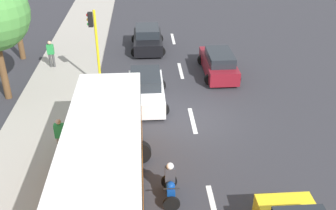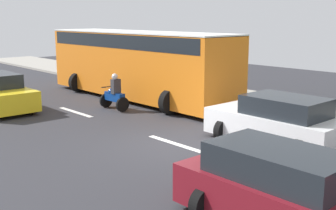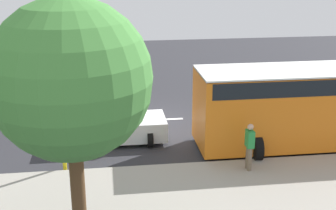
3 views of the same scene
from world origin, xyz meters
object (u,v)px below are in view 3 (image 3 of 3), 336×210
(car_yellow_cab, at_px, (312,85))
(motorcycle, at_px, (281,112))
(car_maroon, at_px, (43,96))
(traffic_light_corner, at_px, (59,93))
(city_bus, at_px, (336,100))
(pedestrian_by_tree, at_px, (249,145))
(street_tree_center, at_px, (70,80))
(car_white, at_px, (112,125))

(car_yellow_cab, height_order, motorcycle, motorcycle)
(car_maroon, bearing_deg, traffic_light_corner, 11.98)
(car_maroon, height_order, city_bus, city_bus)
(pedestrian_by_tree, distance_m, traffic_light_corner, 6.72)
(pedestrian_by_tree, relative_size, traffic_light_corner, 0.38)
(traffic_light_corner, distance_m, street_tree_center, 5.16)
(car_white, bearing_deg, pedestrian_by_tree, 52.35)
(city_bus, xyz_separation_m, traffic_light_corner, (1.14, -10.50, 1.08))
(car_yellow_cab, distance_m, city_bus, 6.26)
(car_white, distance_m, motorcycle, 7.48)
(car_maroon, xyz_separation_m, street_tree_center, (11.89, 2.28, 3.92))
(car_yellow_cab, height_order, city_bus, city_bus)
(car_maroon, bearing_deg, car_white, 36.17)
(car_maroon, relative_size, street_tree_center, 0.68)
(pedestrian_by_tree, bearing_deg, car_maroon, -135.50)
(motorcycle, distance_m, traffic_light_corner, 10.05)
(car_maroon, height_order, car_white, same)
(car_yellow_cab, xyz_separation_m, city_bus, (5.89, -1.78, 1.14))
(city_bus, xyz_separation_m, pedestrian_by_tree, (2.09, -4.12, -0.79))
(pedestrian_by_tree, height_order, street_tree_center, street_tree_center)
(pedestrian_by_tree, bearing_deg, motorcycle, 146.85)
(car_maroon, xyz_separation_m, car_yellow_cab, (0.04, 13.79, -0.00))
(motorcycle, xyz_separation_m, pedestrian_by_tree, (4.31, -2.81, 0.42))
(motorcycle, xyz_separation_m, street_tree_center, (8.16, -8.42, 3.99))
(car_maroon, bearing_deg, street_tree_center, 10.85)
(car_maroon, xyz_separation_m, city_bus, (5.94, 12.00, 1.13))
(car_maroon, xyz_separation_m, traffic_light_corner, (7.08, 1.50, 2.22))
(car_maroon, relative_size, car_white, 1.07)
(traffic_light_corner, bearing_deg, pedestrian_by_tree, 81.53)
(city_bus, bearing_deg, car_white, -99.63)
(car_yellow_cab, relative_size, street_tree_center, 0.60)
(car_white, distance_m, street_tree_center, 8.46)
(motorcycle, distance_m, pedestrian_by_tree, 5.16)
(traffic_light_corner, relative_size, street_tree_center, 0.69)
(pedestrian_by_tree, height_order, traffic_light_corner, traffic_light_corner)
(street_tree_center, bearing_deg, car_white, 172.51)
(car_yellow_cab, height_order, pedestrian_by_tree, pedestrian_by_tree)
(car_yellow_cab, relative_size, pedestrian_by_tree, 2.32)
(city_bus, height_order, pedestrian_by_tree, city_bus)
(street_tree_center, bearing_deg, traffic_light_corner, -170.82)
(car_maroon, distance_m, car_white, 5.52)
(car_white, xyz_separation_m, car_yellow_cab, (-4.41, 10.53, -0.00))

